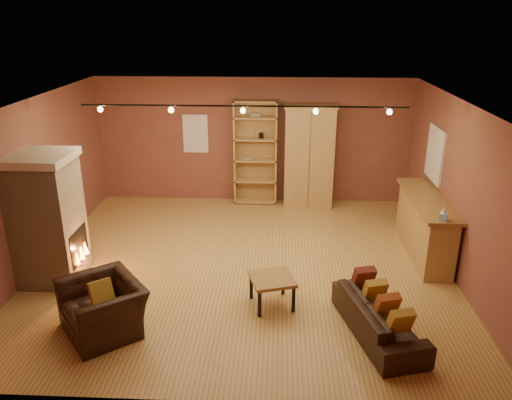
# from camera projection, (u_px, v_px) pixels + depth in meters

# --- Properties ---
(floor) EXTENTS (7.00, 7.00, 0.00)m
(floor) POSITION_uv_depth(u_px,v_px,m) (243.00, 265.00, 8.65)
(floor) COLOR #A17739
(floor) RESTS_ON ground
(ceiling) EXTENTS (7.00, 7.00, 0.00)m
(ceiling) POSITION_uv_depth(u_px,v_px,m) (242.00, 103.00, 7.66)
(ceiling) COLOR #55391A
(ceiling) RESTS_ON back_wall
(back_wall) EXTENTS (7.00, 0.02, 2.80)m
(back_wall) POSITION_uv_depth(u_px,v_px,m) (253.00, 141.00, 11.19)
(back_wall) COLOR brown
(back_wall) RESTS_ON floor
(left_wall) EXTENTS (0.02, 6.50, 2.80)m
(left_wall) POSITION_uv_depth(u_px,v_px,m) (34.00, 186.00, 8.31)
(left_wall) COLOR brown
(left_wall) RESTS_ON floor
(right_wall) EXTENTS (0.02, 6.50, 2.80)m
(right_wall) POSITION_uv_depth(u_px,v_px,m) (460.00, 192.00, 8.00)
(right_wall) COLOR brown
(right_wall) RESTS_ON floor
(fireplace) EXTENTS (1.01, 0.98, 2.12)m
(fireplace) POSITION_uv_depth(u_px,v_px,m) (48.00, 219.00, 7.85)
(fireplace) COLOR #C3AF87
(fireplace) RESTS_ON floor
(back_window) EXTENTS (0.56, 0.04, 0.86)m
(back_window) POSITION_uv_depth(u_px,v_px,m) (195.00, 134.00, 11.18)
(back_window) COLOR white
(back_window) RESTS_ON back_wall
(bookcase) EXTENTS (0.96, 0.37, 2.34)m
(bookcase) POSITION_uv_depth(u_px,v_px,m) (256.00, 151.00, 11.15)
(bookcase) COLOR tan
(bookcase) RESTS_ON floor
(armoire) EXTENTS (1.12, 0.64, 2.28)m
(armoire) POSITION_uv_depth(u_px,v_px,m) (309.00, 156.00, 10.96)
(armoire) COLOR tan
(armoire) RESTS_ON floor
(bar_counter) EXTENTS (0.60, 2.25, 1.08)m
(bar_counter) POSITION_uv_depth(u_px,v_px,m) (425.00, 226.00, 8.88)
(bar_counter) COLOR tan
(bar_counter) RESTS_ON floor
(tissue_box) EXTENTS (0.15, 0.15, 0.21)m
(tissue_box) POSITION_uv_depth(u_px,v_px,m) (443.00, 215.00, 7.73)
(tissue_box) COLOR #8FCCE5
(tissue_box) RESTS_ON bar_counter
(right_window) EXTENTS (0.05, 0.90, 1.00)m
(right_window) POSITION_uv_depth(u_px,v_px,m) (435.00, 154.00, 9.22)
(right_window) COLOR white
(right_window) RESTS_ON right_wall
(loveseat) EXTENTS (0.95, 1.82, 0.74)m
(loveseat) POSITION_uv_depth(u_px,v_px,m) (379.00, 311.00, 6.69)
(loveseat) COLOR black
(loveseat) RESTS_ON floor
(armchair) EXTENTS (1.24, 1.30, 0.96)m
(armchair) POSITION_uv_depth(u_px,v_px,m) (102.00, 300.00, 6.73)
(armchair) COLOR black
(armchair) RESTS_ON floor
(coffee_table) EXTENTS (0.76, 0.76, 0.46)m
(coffee_table) POSITION_uv_depth(u_px,v_px,m) (272.00, 281.00, 7.35)
(coffee_table) COLOR olive
(coffee_table) RESTS_ON floor
(track_rail) EXTENTS (5.20, 0.09, 0.13)m
(track_rail) POSITION_uv_depth(u_px,v_px,m) (243.00, 108.00, 7.89)
(track_rail) COLOR black
(track_rail) RESTS_ON ceiling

